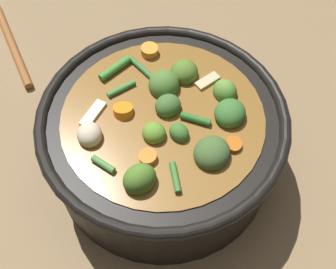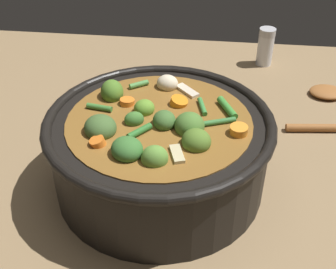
{
  "view_description": "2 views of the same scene",
  "coord_description": "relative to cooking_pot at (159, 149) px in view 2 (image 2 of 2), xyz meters",
  "views": [
    {
      "loc": [
        -0.3,
        0.1,
        0.56
      ],
      "look_at": [
        -0.02,
        -0.0,
        0.1
      ],
      "focal_mm": 45.73,
      "sensor_mm": 36.0,
      "label": 1
    },
    {
      "loc": [
        0.07,
        -0.49,
        0.45
      ],
      "look_at": [
        0.01,
        0.01,
        0.09
      ],
      "focal_mm": 45.97,
      "sensor_mm": 36.0,
      "label": 2
    }
  ],
  "objects": [
    {
      "name": "ground_plane",
      "position": [
        0.0,
        0.0,
        -0.06
      ],
      "size": [
        1.1,
        1.1,
        0.0
      ],
      "primitive_type": "plane",
      "color": "#8C704C"
    },
    {
      "name": "cooking_pot",
      "position": [
        0.0,
        0.0,
        0.0
      ],
      "size": [
        0.33,
        0.33,
        0.14
      ],
      "color": "black",
      "rests_on": "ground_plane"
    },
    {
      "name": "wooden_spoon",
      "position": [
        0.31,
        0.25,
        -0.06
      ],
      "size": [
        0.22,
        0.18,
        0.02
      ],
      "color": "#9C5E2D",
      "rests_on": "ground_plane"
    },
    {
      "name": "salt_shaker",
      "position": [
        0.18,
        0.43,
        -0.02
      ],
      "size": [
        0.04,
        0.04,
        0.09
      ],
      "color": "silver",
      "rests_on": "ground_plane"
    }
  ]
}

